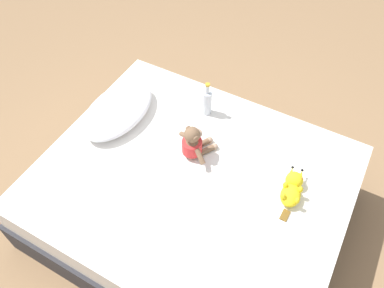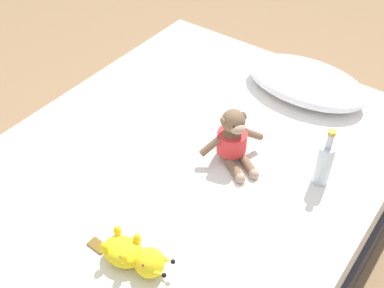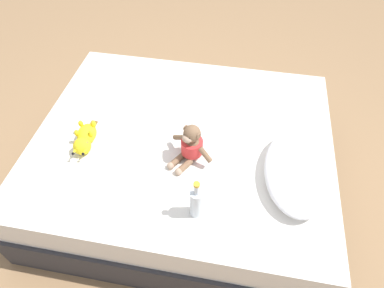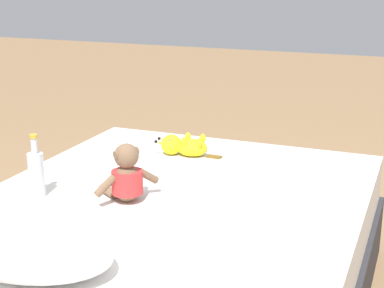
{
  "view_description": "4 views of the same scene",
  "coord_description": "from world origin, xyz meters",
  "px_view_note": "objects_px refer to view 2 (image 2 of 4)",
  "views": [
    {
      "loc": [
        -1.12,
        -0.61,
        2.39
      ],
      "look_at": [
        0.14,
        0.08,
        0.61
      ],
      "focal_mm": 35.97,
      "sensor_mm": 36.0,
      "label": 1
    },
    {
      "loc": [
        0.86,
        -1.18,
        1.88
      ],
      "look_at": [
        0.0,
        0.0,
        0.56
      ],
      "focal_mm": 45.15,
      "sensor_mm": 36.0,
      "label": 2
    },
    {
      "loc": [
        1.32,
        0.3,
        1.99
      ],
      "look_at": [
        0.14,
        0.08,
        0.61
      ],
      "focal_mm": 31.18,
      "sensor_mm": 36.0,
      "label": 3
    },
    {
      "loc": [
        -0.9,
        2.0,
        1.38
      ],
      "look_at": [
        0.12,
        -0.55,
        0.57
      ],
      "focal_mm": 55.95,
      "sensor_mm": 36.0,
      "label": 4
    }
  ],
  "objects_px": {
    "plush_yellow_creature": "(134,256)",
    "glass_bottle": "(324,163)",
    "plush_monkey": "(233,140)",
    "bed": "(192,194)",
    "pillow": "(306,82)"
  },
  "relations": [
    {
      "from": "plush_yellow_creature",
      "to": "glass_bottle",
      "type": "distance_m",
      "value": 0.79
    },
    {
      "from": "plush_monkey",
      "to": "glass_bottle",
      "type": "distance_m",
      "value": 0.36
    },
    {
      "from": "plush_monkey",
      "to": "plush_yellow_creature",
      "type": "xyz_separation_m",
      "value": [
        0.02,
        -0.62,
        -0.05
      ]
    },
    {
      "from": "plush_monkey",
      "to": "glass_bottle",
      "type": "relative_size",
      "value": 1.02
    },
    {
      "from": "glass_bottle",
      "to": "plush_yellow_creature",
      "type": "bearing_deg",
      "value": -114.87
    },
    {
      "from": "glass_bottle",
      "to": "pillow",
      "type": "bearing_deg",
      "value": 122.25
    },
    {
      "from": "bed",
      "to": "glass_bottle",
      "type": "xyz_separation_m",
      "value": [
        0.5,
        0.17,
        0.35
      ]
    },
    {
      "from": "bed",
      "to": "pillow",
      "type": "distance_m",
      "value": 0.76
    },
    {
      "from": "pillow",
      "to": "plush_yellow_creature",
      "type": "height_order",
      "value": "pillow"
    },
    {
      "from": "bed",
      "to": "plush_monkey",
      "type": "xyz_separation_m",
      "value": [
        0.15,
        0.07,
        0.35
      ]
    },
    {
      "from": "bed",
      "to": "pillow",
      "type": "height_order",
      "value": "pillow"
    },
    {
      "from": "bed",
      "to": "glass_bottle",
      "type": "height_order",
      "value": "glass_bottle"
    },
    {
      "from": "plush_monkey",
      "to": "plush_yellow_creature",
      "type": "bearing_deg",
      "value": -88.35
    },
    {
      "from": "plush_yellow_creature",
      "to": "glass_bottle",
      "type": "relative_size",
      "value": 1.28
    },
    {
      "from": "bed",
      "to": "plush_monkey",
      "type": "distance_m",
      "value": 0.39
    }
  ]
}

